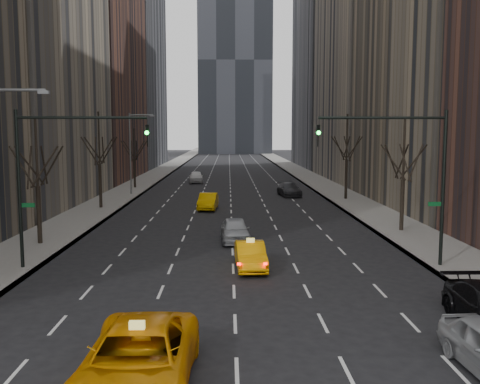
{
  "coord_description": "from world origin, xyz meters",
  "views": [
    {
      "loc": [
        -0.23,
        -15.03,
        7.02
      ],
      "look_at": [
        0.45,
        16.43,
        3.5
      ],
      "focal_mm": 40.0,
      "sensor_mm": 36.0,
      "label": 1
    }
  ],
  "objects": [
    {
      "name": "far_taxi",
      "position": [
        -2.1,
        33.47,
        0.75
      ],
      "size": [
        1.87,
        4.62,
        1.49
      ],
      "primitive_type": "imported",
      "rotation": [
        0.0,
        0.0,
        -0.07
      ],
      "color": "#E3A404",
      "rests_on": "ground"
    },
    {
      "name": "bld_right_deep",
      "position": [
        21.5,
        95.0,
        29.0
      ],
      "size": [
        14.0,
        30.0,
        58.0
      ],
      "primitive_type": "cube",
      "color": "slate",
      "rests_on": "ground"
    },
    {
      "name": "silver_sedan_ahead",
      "position": [
        0.19,
        18.92,
        0.76
      ],
      "size": [
        2.03,
        4.54,
        1.52
      ],
      "primitive_type": "imported",
      "rotation": [
        0.0,
        0.0,
        0.05
      ],
      "color": "#A6A9AE",
      "rests_on": "ground"
    },
    {
      "name": "bld_right_far",
      "position": [
        21.5,
        64.0,
        25.0
      ],
      "size": [
        14.0,
        28.0,
        50.0
      ],
      "primitive_type": "cube",
      "color": "tan",
      "rests_on": "ground"
    },
    {
      "name": "traffic_mast_left",
      "position": [
        -9.11,
        12.0,
        5.49
      ],
      "size": [
        6.69,
        0.39,
        8.0
      ],
      "color": "black",
      "rests_on": "ground"
    },
    {
      "name": "bld_left_far",
      "position": [
        -21.5,
        66.0,
        22.0
      ],
      "size": [
        14.0,
        28.0,
        44.0
      ],
      "primitive_type": "cube",
      "color": "brown",
      "rests_on": "ground"
    },
    {
      "name": "tree_lw_d",
      "position": [
        -12.0,
        52.0,
        3.56
      ],
      "size": [
        3.36,
        3.5,
        7.36
      ],
      "color": "black",
      "rests_on": "ground"
    },
    {
      "name": "far_suv_grey",
      "position": [
        6.5,
        43.74,
        0.74
      ],
      "size": [
        2.59,
        5.27,
        1.47
      ],
      "primitive_type": "imported",
      "rotation": [
        0.0,
        0.0,
        0.11
      ],
      "color": "#2D2D32",
      "rests_on": "ground"
    },
    {
      "name": "tree_lw_b",
      "position": [
        -12.0,
        18.0,
        3.72
      ],
      "size": [
        3.36,
        3.5,
        7.82
      ],
      "color": "black",
      "rests_on": "ground"
    },
    {
      "name": "tree_rw_c",
      "position": [
        12.0,
        40.0,
        4.04
      ],
      "size": [
        3.36,
        3.5,
        8.74
      ],
      "color": "black",
      "rests_on": "ground"
    },
    {
      "name": "sidewalk_left",
      "position": [
        -12.25,
        70.0,
        0.07
      ],
      "size": [
        4.5,
        320.0,
        0.15
      ],
      "primitive_type": "cube",
      "color": "slate",
      "rests_on": "ground"
    },
    {
      "name": "tree_rw_b",
      "position": [
        12.0,
        22.0,
        3.72
      ],
      "size": [
        3.36,
        3.5,
        7.82
      ],
      "color": "black",
      "rests_on": "ground"
    },
    {
      "name": "ground",
      "position": [
        0.0,
        0.0,
        0.0
      ],
      "size": [
        400.0,
        400.0,
        0.0
      ],
      "primitive_type": "plane",
      "color": "black",
      "rests_on": "ground"
    },
    {
      "name": "sidewalk_right",
      "position": [
        12.25,
        70.0,
        0.07
      ],
      "size": [
        4.5,
        320.0,
        0.15
      ],
      "primitive_type": "cube",
      "color": "slate",
      "rests_on": "ground"
    },
    {
      "name": "taxi_sedan",
      "position": [
        0.89,
        12.02,
        0.69
      ],
      "size": [
        1.66,
        4.24,
        1.38
      ],
      "primitive_type": "imported",
      "rotation": [
        0.0,
        0.0,
        0.05
      ],
      "color": "#FFA405",
      "rests_on": "ground"
    },
    {
      "name": "streetlight_near",
      "position": [
        -10.84,
        10.0,
        5.62
      ],
      "size": [
        2.83,
        0.22,
        9.0
      ],
      "color": "slate",
      "rests_on": "ground"
    },
    {
      "name": "streetlight_far",
      "position": [
        -10.84,
        45.0,
        5.62
      ],
      "size": [
        2.83,
        0.22,
        9.0
      ],
      "color": "slate",
      "rests_on": "ground"
    },
    {
      "name": "far_car_white",
      "position": [
        -4.77,
        59.73,
        0.81
      ],
      "size": [
        2.23,
        4.88,
        1.62
      ],
      "primitive_type": "imported",
      "rotation": [
        0.0,
        0.0,
        0.07
      ],
      "color": "silver",
      "rests_on": "ground"
    },
    {
      "name": "tree_lw_c",
      "position": [
        -12.0,
        34.0,
        4.04
      ],
      "size": [
        3.36,
        3.5,
        8.74
      ],
      "color": "black",
      "rests_on": "ground"
    },
    {
      "name": "traffic_mast_right",
      "position": [
        9.11,
        12.0,
        5.49
      ],
      "size": [
        6.69,
        0.39,
        8.0
      ],
      "color": "black",
      "rests_on": "ground"
    },
    {
      "name": "bld_left_deep",
      "position": [
        -21.5,
        96.0,
        30.0
      ],
      "size": [
        14.0,
        30.0,
        60.0
      ],
      "primitive_type": "cube",
      "color": "slate",
      "rests_on": "ground"
    },
    {
      "name": "taxi_suv",
      "position": [
        -2.69,
        -1.17,
        0.89
      ],
      "size": [
        3.03,
        6.45,
        1.78
      ],
      "primitive_type": "imported",
      "rotation": [
        0.0,
        0.0,
        -0.01
      ],
      "color": "orange",
      "rests_on": "ground"
    }
  ]
}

